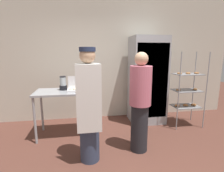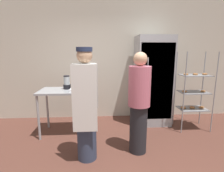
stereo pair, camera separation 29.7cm
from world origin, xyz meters
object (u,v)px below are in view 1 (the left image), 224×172
refrigerator (147,80)px  person_baker (89,104)px  baking_rack (187,90)px  blender_pitcher (63,84)px  donut_box (75,89)px  person_customer (140,102)px

refrigerator → person_baker: size_ratio=1.16×
baking_rack → blender_pitcher: bearing=179.2°
donut_box → blender_pitcher: 0.31m
baking_rack → donut_box: baking_rack is taller
blender_pitcher → person_customer: size_ratio=0.17×
baking_rack → blender_pitcher: baking_rack is taller
refrigerator → person_customer: size_ratio=1.21×
donut_box → refrigerator: bearing=18.3°
blender_pitcher → donut_box: bearing=-39.8°
baking_rack → donut_box: 2.41m
donut_box → person_customer: size_ratio=0.17×
baking_rack → person_baker: size_ratio=0.96×
baking_rack → person_customer: size_ratio=1.00×
refrigerator → donut_box: (-1.62, -0.54, -0.05)m
refrigerator → person_customer: refrigerator is taller
refrigerator → donut_box: refrigerator is taller
refrigerator → baking_rack: (0.78, -0.38, -0.19)m
refrigerator → person_baker: (-1.39, -1.36, -0.11)m
refrigerator → baking_rack: size_ratio=1.21×
refrigerator → blender_pitcher: (-1.85, -0.35, 0.03)m
baking_rack → person_customer: (-1.35, -0.83, 0.04)m
refrigerator → person_customer: bearing=-115.1°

